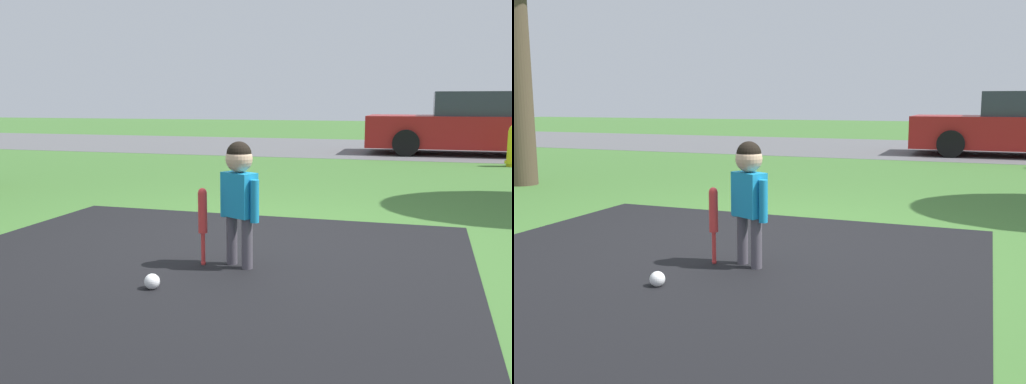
% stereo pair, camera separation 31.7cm
% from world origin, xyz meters
% --- Properties ---
extents(ground_plane, '(60.00, 60.00, 0.00)m').
position_xyz_m(ground_plane, '(0.00, 0.00, 0.00)').
color(ground_plane, '#3D6B2D').
extents(driveway_strip, '(3.88, 7.00, 0.01)m').
position_xyz_m(driveway_strip, '(-0.18, -2.50, 0.00)').
color(driveway_strip, black).
rests_on(driveway_strip, ground).
extents(street_strip, '(40.00, 6.00, 0.01)m').
position_xyz_m(street_strip, '(0.00, 9.98, 0.00)').
color(street_strip, '#59595B').
rests_on(street_strip, ground).
extents(child, '(0.32, 0.23, 0.88)m').
position_xyz_m(child, '(0.16, -0.76, 0.57)').
color(child, '#4C4751').
rests_on(child, ground).
extents(baseball_bat, '(0.06, 0.06, 0.55)m').
position_xyz_m(baseball_bat, '(-0.09, -0.80, 0.36)').
color(baseball_bat, red).
rests_on(baseball_bat, ground).
extents(sports_ball, '(0.10, 0.10, 0.10)m').
position_xyz_m(sports_ball, '(-0.20, -1.38, 0.05)').
color(sports_ball, white).
rests_on(sports_ball, ground).
extents(parked_car, '(4.54, 1.97, 1.35)m').
position_xyz_m(parked_car, '(2.39, 8.83, 0.63)').
color(parked_car, maroon).
rests_on(parked_car, ground).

